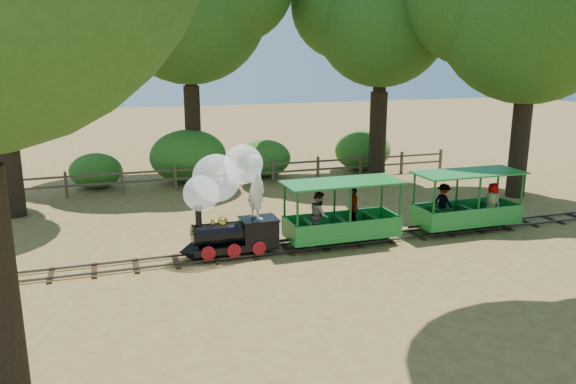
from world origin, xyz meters
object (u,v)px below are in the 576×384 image
object	(u,v)px
carriage_front	(339,218)
fence	(249,171)
carriage_rear	(466,207)
locomotive	(226,194)

from	to	relation	value
carriage_front	fence	xyz separation A→B (m)	(-0.50, 8.01, -0.20)
fence	carriage_rear	bearing A→B (deg)	-59.78
carriage_front	fence	distance (m)	8.02
locomotive	fence	size ratio (longest dim) A/B	0.17
locomotive	carriage_front	size ratio (longest dim) A/B	0.91
carriage_front	carriage_rear	size ratio (longest dim) A/B	1.00
locomotive	carriage_front	world-z (taller)	locomotive
carriage_rear	fence	distance (m)	9.25
fence	locomotive	bearing A→B (deg)	-108.42
locomotive	carriage_front	xyz separation A→B (m)	(3.14, -0.07, -0.92)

